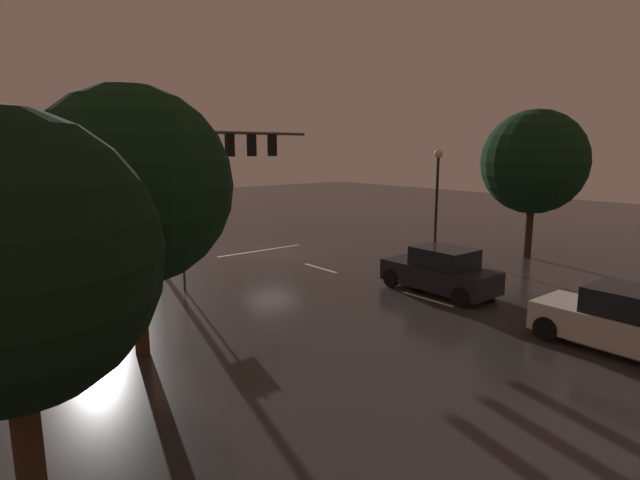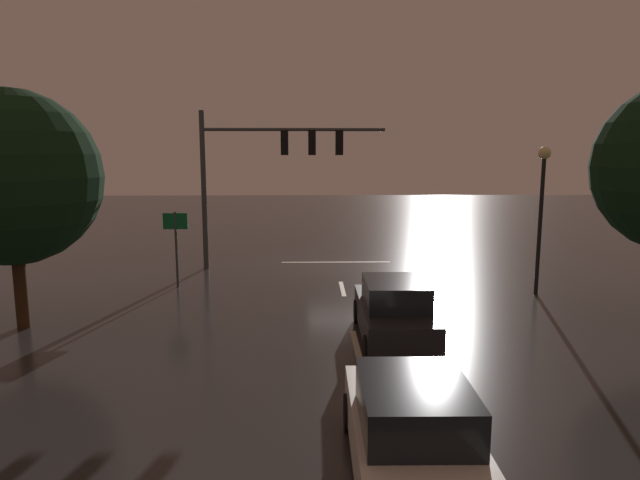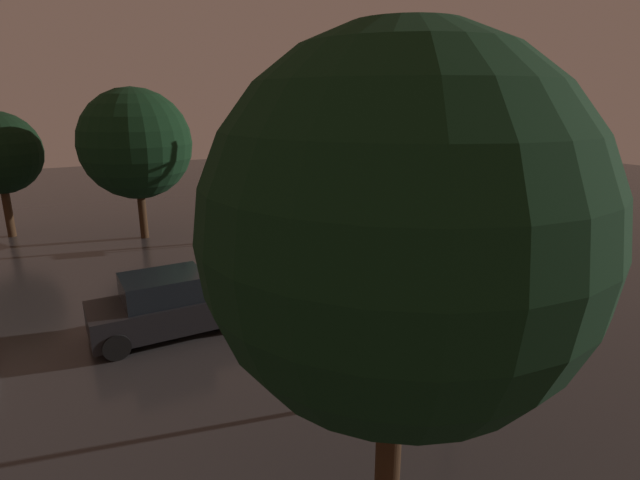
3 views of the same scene
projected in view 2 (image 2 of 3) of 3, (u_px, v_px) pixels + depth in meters
name	position (u px, v px, depth m)	size (l,w,h in m)	color
ground_plane	(337.00, 267.00, 24.53)	(80.00, 80.00, 0.00)	#2D2B2B
traffic_signal_assembly	(269.00, 158.00, 23.51)	(7.84, 0.47, 6.75)	#383A3D
lane_dash_far	(342.00, 289.00, 20.58)	(2.20, 0.16, 0.01)	beige
lane_dash_mid	(356.00, 344.00, 14.66)	(2.20, 0.16, 0.01)	beige
lane_dash_near	(388.00, 475.00, 8.73)	(2.20, 0.16, 0.01)	beige
stop_bar	(336.00, 262.00, 25.49)	(5.00, 0.16, 0.01)	beige
car_approaching	(394.00, 312.00, 14.83)	(1.93, 4.38, 1.70)	black
car_distant	(412.00, 435.00, 8.43)	(1.94, 4.39, 1.70)	silver
street_lamp_left_kerb	(542.00, 193.00, 19.25)	(0.44, 0.44, 5.22)	black
route_sign	(176.00, 233.00, 20.57)	(0.90, 0.09, 2.85)	#383A3D
tree_right_far	(11.00, 178.00, 15.37)	(4.92, 4.92, 6.81)	#382314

